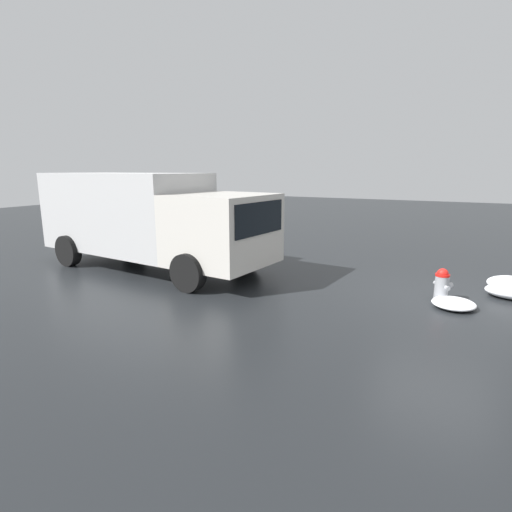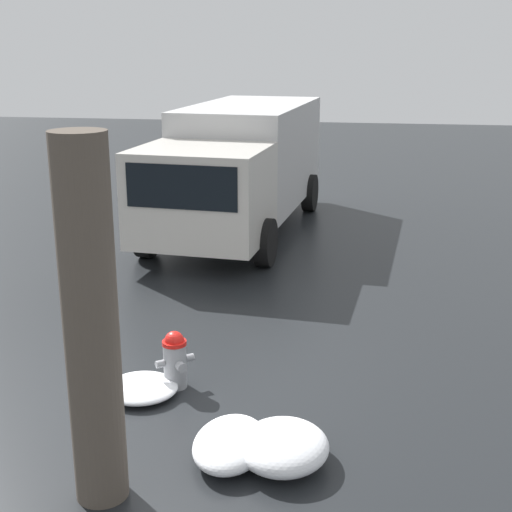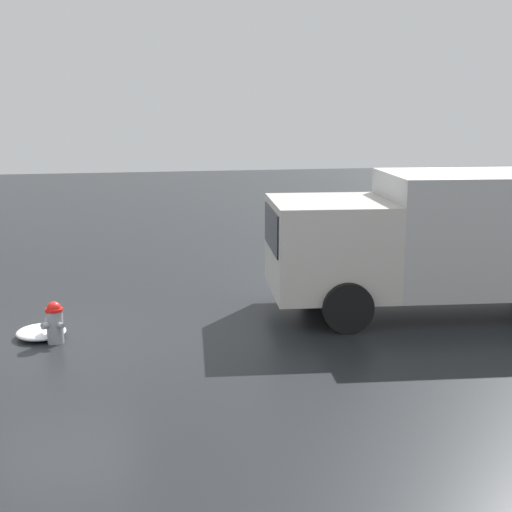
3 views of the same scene
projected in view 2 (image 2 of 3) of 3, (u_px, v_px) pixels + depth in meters
ground_plane at (176, 387)px, 8.62m from camera, size 60.00×60.00×0.00m
fire_hydrant at (175, 359)px, 8.51m from camera, size 0.40×0.43×0.72m
tree_trunk at (91, 325)px, 6.09m from camera, size 0.73×0.48×3.33m
delivery_truck at (240, 163)px, 15.47m from camera, size 7.28×3.12×2.67m
snow_pile_by_hydrant at (230, 444)px, 7.12m from camera, size 1.08×0.74×0.29m
snow_pile_curbside at (141, 388)px, 8.39m from camera, size 0.84×0.87×0.18m
snow_pile_by_tree at (283, 446)px, 7.02m from camera, size 1.01×0.91×0.35m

